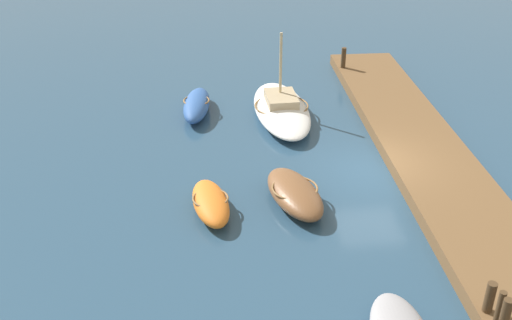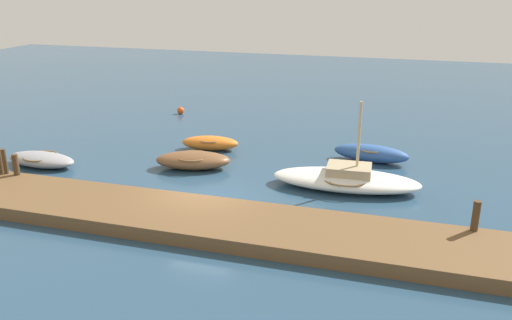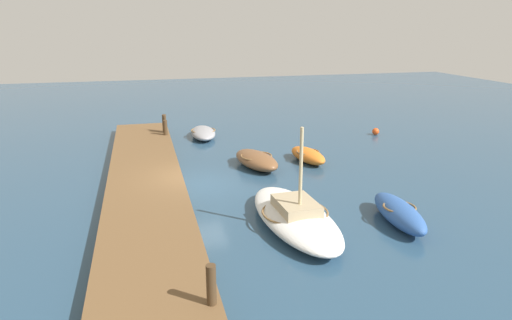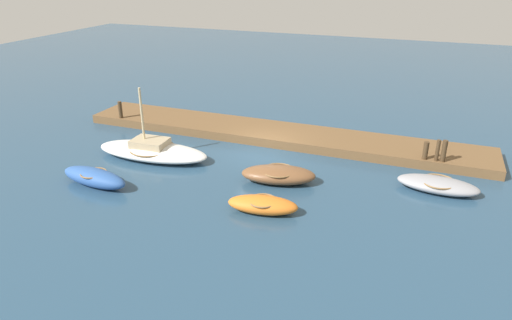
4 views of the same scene
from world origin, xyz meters
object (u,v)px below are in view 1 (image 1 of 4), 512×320
(sailboat_white, at_px, (281,108))
(dinghy_orange, at_px, (211,203))
(rowboat_blue, at_px, (197,105))
(mooring_post_mid_east, at_px, (490,297))
(rowboat_brown, at_px, (295,193))
(mooring_post_east, at_px, (344,58))
(mooring_post_mid_west, at_px, (499,309))
(mooring_post_west, at_px, (505,317))

(sailboat_white, bearing_deg, dinghy_orange, 153.09)
(rowboat_blue, relative_size, dinghy_orange, 1.20)
(rowboat_blue, xyz_separation_m, mooring_post_mid_east, (-13.94, -7.44, 0.53))
(rowboat_blue, xyz_separation_m, dinghy_orange, (-8.02, -0.47, -0.06))
(rowboat_brown, distance_m, mooring_post_mid_east, 7.46)
(dinghy_orange, distance_m, mooring_post_east, 13.86)
(mooring_post_mid_west, bearing_deg, mooring_post_mid_east, 0.00)
(dinghy_orange, height_order, mooring_post_mid_east, mooring_post_mid_east)
(rowboat_blue, relative_size, mooring_post_mid_east, 4.09)
(dinghy_orange, distance_m, mooring_post_mid_west, 9.52)
(dinghy_orange, bearing_deg, mooring_post_mid_east, -139.72)
(rowboat_brown, bearing_deg, sailboat_white, -17.31)
(dinghy_orange, xyz_separation_m, mooring_post_mid_east, (-5.92, -6.97, 0.58))
(rowboat_blue, distance_m, mooring_post_mid_east, 15.81)
(mooring_post_mid_east, bearing_deg, mooring_post_mid_west, 180.00)
(mooring_post_mid_east, bearing_deg, mooring_post_west, 180.00)
(mooring_post_west, bearing_deg, rowboat_brown, 30.28)
(mooring_post_mid_east, relative_size, mooring_post_east, 0.86)
(dinghy_orange, xyz_separation_m, mooring_post_east, (11.96, -6.97, 0.65))
(rowboat_blue, bearing_deg, sailboat_white, -94.35)
(dinghy_orange, relative_size, mooring_post_mid_east, 3.41)
(rowboat_brown, distance_m, sailboat_white, 7.06)
(mooring_post_west, bearing_deg, dinghy_orange, 45.95)
(mooring_post_mid_east, xyz_separation_m, mooring_post_east, (17.88, 0.00, 0.07))
(sailboat_white, distance_m, dinghy_orange, 8.03)
(mooring_post_mid_east, bearing_deg, dinghy_orange, 49.68)
(mooring_post_west, xyz_separation_m, mooring_post_mid_east, (0.83, 0.00, -0.10))
(sailboat_white, xyz_separation_m, mooring_post_east, (4.62, -3.71, 0.60))
(rowboat_brown, height_order, rowboat_blue, rowboat_blue)
(rowboat_blue, distance_m, mooring_post_mid_west, 16.29)
(sailboat_white, distance_m, mooring_post_mid_east, 13.78)
(dinghy_orange, relative_size, mooring_post_west, 2.79)
(rowboat_brown, bearing_deg, mooring_post_mid_east, -160.62)
(rowboat_brown, bearing_deg, mooring_post_east, -33.48)
(rowboat_brown, height_order, mooring_post_mid_east, mooring_post_mid_east)
(rowboat_brown, relative_size, rowboat_blue, 1.01)
(rowboat_blue, xyz_separation_m, mooring_post_west, (-14.77, -7.44, 0.63))
(sailboat_white, distance_m, mooring_post_mid_west, 14.30)
(rowboat_blue, distance_m, dinghy_orange, 8.04)
(rowboat_brown, bearing_deg, rowboat_blue, 9.21)
(rowboat_blue, height_order, mooring_post_mid_west, mooring_post_mid_west)
(mooring_post_mid_west, distance_m, mooring_post_mid_east, 0.54)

